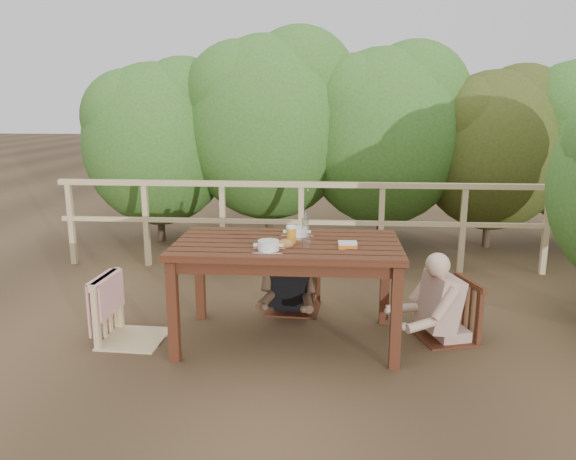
# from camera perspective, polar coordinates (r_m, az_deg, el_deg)

# --- Properties ---
(ground) EXTENTS (60.00, 60.00, 0.00)m
(ground) POSITION_cam_1_polar(r_m,az_deg,el_deg) (4.59, -0.05, -11.17)
(ground) COLOR brown
(ground) RESTS_ON ground
(table) EXTENTS (1.74, 0.98, 0.80)m
(table) POSITION_cam_1_polar(r_m,az_deg,el_deg) (4.44, -0.05, -6.43)
(table) COLOR #3D1D10
(table) RESTS_ON ground
(chair_left) EXTENTS (0.52, 0.52, 1.00)m
(chair_left) POSITION_cam_1_polar(r_m,az_deg,el_deg) (4.59, -15.77, -5.01)
(chair_left) COLOR tan
(chair_left) RESTS_ON ground
(chair_far) EXTENTS (0.51, 0.51, 0.96)m
(chair_far) POSITION_cam_1_polar(r_m,az_deg,el_deg) (5.08, 0.58, -3.03)
(chair_far) COLOR #3D1D10
(chair_far) RESTS_ON ground
(chair_right) EXTENTS (0.56, 0.56, 0.90)m
(chair_right) POSITION_cam_1_polar(r_m,az_deg,el_deg) (4.65, 15.97, -5.40)
(chair_right) COLOR #3D1D10
(chair_right) RESTS_ON ground
(woman) EXTENTS (0.53, 0.63, 1.19)m
(woman) POSITION_cam_1_polar(r_m,az_deg,el_deg) (5.07, 0.60, -1.72)
(woman) COLOR black
(woman) RESTS_ON ground
(diner_right) EXTENTS (0.70, 0.63, 1.19)m
(diner_right) POSITION_cam_1_polar(r_m,az_deg,el_deg) (4.62, 16.45, -3.72)
(diner_right) COLOR tan
(diner_right) RESTS_ON ground
(railing) EXTENTS (5.60, 0.10, 1.01)m
(railing) POSITION_cam_1_polar(r_m,az_deg,el_deg) (6.34, 1.35, 0.42)
(railing) COLOR tan
(railing) RESTS_ON ground
(hedge_row) EXTENTS (6.60, 1.60, 3.80)m
(hedge_row) POSITION_cam_1_polar(r_m,az_deg,el_deg) (7.38, 5.11, 13.04)
(hedge_row) COLOR #335D21
(hedge_row) RESTS_ON ground
(soup_near) EXTENTS (0.26, 0.26, 0.09)m
(soup_near) POSITION_cam_1_polar(r_m,az_deg,el_deg) (4.07, -2.00, -1.67)
(soup_near) COLOR silver
(soup_near) RESTS_ON table
(soup_far) EXTENTS (0.27, 0.27, 0.09)m
(soup_far) POSITION_cam_1_polar(r_m,az_deg,el_deg) (4.49, 0.93, -0.27)
(soup_far) COLOR white
(soup_far) RESTS_ON table
(bread_roll) EXTENTS (0.13, 0.10, 0.07)m
(bread_roll) POSITION_cam_1_polar(r_m,az_deg,el_deg) (4.16, -0.29, -1.44)
(bread_roll) COLOR #AC6732
(bread_roll) RESTS_ON table
(beer_glass) EXTENTS (0.08, 0.08, 0.15)m
(beer_glass) POSITION_cam_1_polar(r_m,az_deg,el_deg) (4.27, 0.34, -0.54)
(beer_glass) COLOR gold
(beer_glass) RESTS_ON table
(bottle) EXTENTS (0.05, 0.05, 0.23)m
(bottle) POSITION_cam_1_polar(r_m,az_deg,el_deg) (4.40, 1.78, 0.37)
(bottle) COLOR silver
(bottle) RESTS_ON table
(tumbler) EXTENTS (0.07, 0.07, 0.08)m
(tumbler) POSITION_cam_1_polar(r_m,az_deg,el_deg) (4.13, 1.89, -1.49)
(tumbler) COLOR silver
(tumbler) RESTS_ON table
(butter_tub) EXTENTS (0.14, 0.11, 0.06)m
(butter_tub) POSITION_cam_1_polar(r_m,az_deg,el_deg) (4.16, 6.10, -1.61)
(butter_tub) COLOR white
(butter_tub) RESTS_ON table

